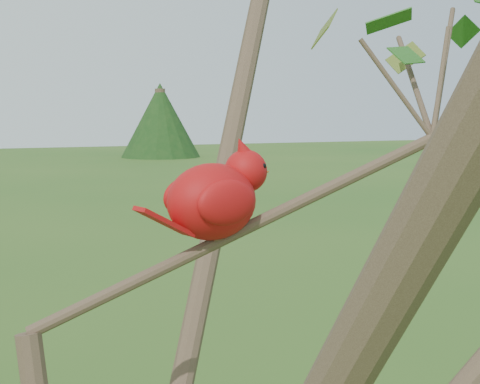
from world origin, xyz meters
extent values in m
sphere|color=#AB1B17|center=(0.61, 0.03, 2.16)|extent=(0.04, 0.04, 0.04)
sphere|color=#AB1B17|center=(0.57, 0.09, 2.14)|extent=(0.04, 0.04, 0.04)
sphere|color=#AB1B17|center=(0.64, 0.06, 2.14)|extent=(0.04, 0.04, 0.04)
ellipsoid|color=red|center=(0.20, 0.08, 2.12)|extent=(0.16, 0.14, 0.11)
sphere|color=red|center=(0.26, 0.10, 2.16)|extent=(0.08, 0.08, 0.06)
cone|color=red|center=(0.26, 0.09, 2.19)|extent=(0.05, 0.04, 0.05)
cone|color=#D85914|center=(0.29, 0.10, 2.15)|extent=(0.03, 0.03, 0.02)
ellipsoid|color=black|center=(0.28, 0.10, 2.15)|extent=(0.03, 0.04, 0.03)
cube|color=red|center=(0.13, 0.06, 2.10)|extent=(0.09, 0.05, 0.05)
ellipsoid|color=red|center=(0.19, 0.12, 2.12)|extent=(0.10, 0.05, 0.06)
ellipsoid|color=red|center=(0.21, 0.04, 2.12)|extent=(0.10, 0.05, 0.06)
cylinder|color=#3F2E22|center=(8.78, 30.55, 1.50)|extent=(0.45, 0.45, 3.00)
cone|color=#153512|center=(8.78, 30.55, 1.63)|extent=(3.50, 3.50, 3.25)
camera|label=1|loc=(-0.14, -0.88, 2.25)|focal=55.00mm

